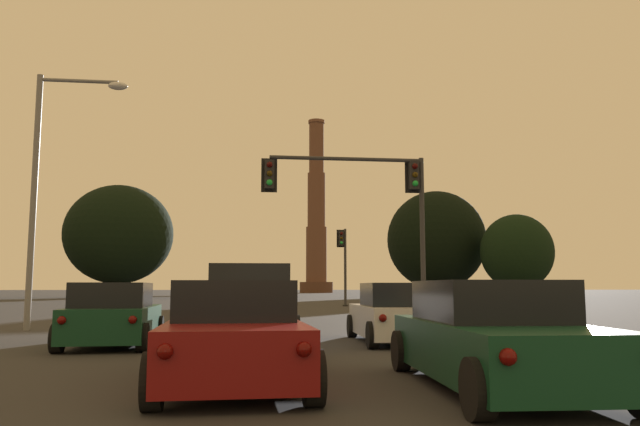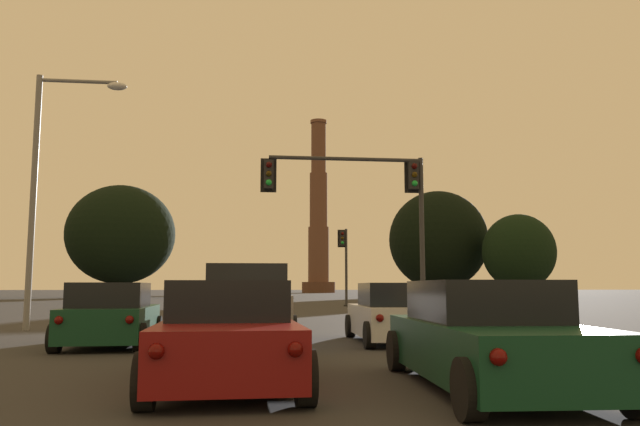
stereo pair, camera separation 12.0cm
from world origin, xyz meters
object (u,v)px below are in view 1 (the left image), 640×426
object	(u,v)px
suv_center_lane_front	(250,306)
traffic_light_far_right	(343,255)
traffic_light_overhead_right	(369,195)
street_lamp	(50,171)
sedan_right_lane_second	(494,338)
hatchback_right_lane_front	(396,315)
smokestack	(316,224)
hatchback_left_lane_front	(114,317)
sedan_center_lane_second	(234,335)

from	to	relation	value
suv_center_lane_front	traffic_light_far_right	size ratio (longest dim) A/B	0.91
traffic_light_overhead_right	street_lamp	bearing A→B (deg)	-171.16
sedan_right_lane_second	traffic_light_far_right	world-z (taller)	traffic_light_far_right
hatchback_right_lane_front	traffic_light_overhead_right	xyz separation A→B (m)	(0.84, 7.21, 4.04)
hatchback_right_lane_front	suv_center_lane_front	size ratio (longest dim) A/B	0.84
hatchback_right_lane_front	street_lamp	distance (m)	12.16
suv_center_lane_front	traffic_light_far_right	distance (m)	29.33
smokestack	hatchback_left_lane_front	bearing A→B (deg)	-98.61
smokestack	hatchback_right_lane_front	bearing A→B (deg)	-95.74
hatchback_right_lane_front	sedan_center_lane_second	distance (m)	7.07
street_lamp	smokestack	world-z (taller)	smokestack
traffic_light_far_right	street_lamp	xyz separation A→B (m)	(-13.17, -22.93, 1.45)
traffic_light_overhead_right	sedan_center_lane_second	bearing A→B (deg)	-109.50
hatchback_left_lane_front	street_lamp	bearing A→B (deg)	118.56
sedan_right_lane_second	sedan_center_lane_second	world-z (taller)	same
sedan_right_lane_second	suv_center_lane_front	size ratio (longest dim) A/B	0.97
sedan_center_lane_second	traffic_light_far_right	world-z (taller)	traffic_light_far_right
sedan_right_lane_second	sedan_center_lane_second	bearing A→B (deg)	166.82
hatchback_right_lane_front	smokestack	xyz separation A→B (m)	(13.10, 130.35, 15.53)
hatchback_right_lane_front	hatchback_left_lane_front	size ratio (longest dim) A/B	1.00
traffic_light_overhead_right	traffic_light_far_right	size ratio (longest dim) A/B	1.13
sedan_center_lane_second	suv_center_lane_front	world-z (taller)	suv_center_lane_front
sedan_right_lane_second	smokestack	bearing A→B (deg)	87.02
traffic_light_overhead_right	street_lamp	size ratio (longest dim) A/B	0.75
suv_center_lane_front	smokestack	world-z (taller)	smokestack
hatchback_left_lane_front	traffic_light_overhead_right	size ratio (longest dim) A/B	0.68
traffic_light_far_right	smokestack	size ratio (longest dim) A/B	0.13
hatchback_right_lane_front	street_lamp	world-z (taller)	street_lamp
hatchback_right_lane_front	traffic_light_far_right	size ratio (longest dim) A/B	0.76
traffic_light_far_right	hatchback_right_lane_front	bearing A→B (deg)	-96.52
suv_center_lane_front	traffic_light_overhead_right	world-z (taller)	traffic_light_overhead_right
sedan_right_lane_second	smokestack	xyz separation A→B (m)	(13.46, 137.28, 15.53)
suv_center_lane_front	street_lamp	xyz separation A→B (m)	(-6.38, 5.47, 4.13)
hatchback_left_lane_front	street_lamp	world-z (taller)	street_lamp
sedan_center_lane_second	smokestack	distance (m)	138.22
sedan_right_lane_second	street_lamp	distance (m)	16.29
sedan_right_lane_second	sedan_center_lane_second	size ratio (longest dim) A/B	1.01
sedan_right_lane_second	traffic_light_overhead_right	xyz separation A→B (m)	(1.20, 14.13, 4.04)
sedan_center_lane_second	suv_center_lane_front	size ratio (longest dim) A/B	0.96
hatchback_right_lane_front	traffic_light_overhead_right	size ratio (longest dim) A/B	0.68
suv_center_lane_front	traffic_light_overhead_right	size ratio (longest dim) A/B	0.80
hatchback_right_lane_front	sedan_right_lane_second	xyz separation A→B (m)	(-0.36, -6.92, 0.00)
hatchback_right_lane_front	sedan_right_lane_second	world-z (taller)	hatchback_right_lane_front
suv_center_lane_front	smokestack	bearing A→B (deg)	83.73
traffic_light_overhead_right	hatchback_right_lane_front	bearing A→B (deg)	-96.63
sedan_center_lane_second	street_lamp	world-z (taller)	street_lamp
sedan_right_lane_second	hatchback_left_lane_front	world-z (taller)	hatchback_left_lane_front
traffic_light_far_right	smokestack	world-z (taller)	smokestack
hatchback_right_lane_front	sedan_right_lane_second	size ratio (longest dim) A/B	0.87
traffic_light_overhead_right	traffic_light_far_right	world-z (taller)	traffic_light_overhead_right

